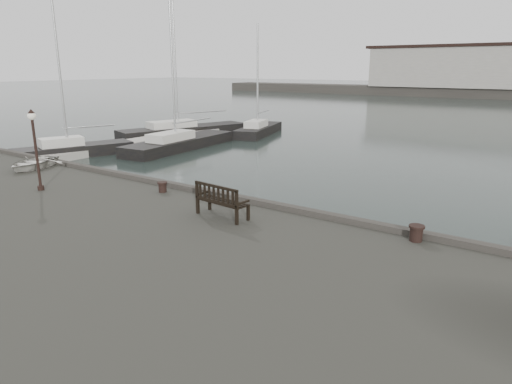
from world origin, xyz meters
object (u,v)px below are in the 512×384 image
bench (222,207)px  lamp_post (35,139)px  bollard_left (163,187)px  dinghy (33,162)px  yacht_d (259,132)px  yacht_c (181,146)px  yacht_b (184,132)px  bollard_right (416,233)px  yacht_a (75,153)px

bench → lamp_post: bearing=-164.2°
lamp_post → bollard_left: bearing=31.6°
dinghy → yacht_d: (-3.94, 23.99, -1.60)m
bollard_left → yacht_c: size_ratio=0.03×
yacht_b → yacht_d: yacht_b is taller
bollard_right → dinghy: 17.20m
bollard_right → yacht_c: size_ratio=0.03×
bench → bollard_left: bench is taller
bollard_left → yacht_a: bearing=156.5°
bench → bollard_left: 3.83m
bollard_right → lamp_post: size_ratio=0.14×
dinghy → yacht_a: bearing=116.9°
bench → bollard_right: bench is taller
bench → bollard_right: 5.74m
lamp_post → yacht_a: (-12.37, 9.59, -3.28)m
bench → yacht_c: yacht_c is taller
bollard_right → yacht_a: (-25.63, 6.73, -1.54)m
bollard_left → dinghy: bearing=-176.2°
bench → dinghy: bench is taller
bollard_left → yacht_a: 17.92m
yacht_b → yacht_a: bearing=-67.2°
bollard_right → dinghy: bearing=-176.9°
lamp_post → yacht_c: 18.52m
bollard_left → bollard_right: (9.25, 0.39, 0.03)m
bollard_right → lamp_post: bearing=-167.8°
bench → yacht_d: 29.06m
yacht_b → yacht_c: size_ratio=1.11×
bench → lamp_post: 8.00m
bollard_left → dinghy: dinghy is taller
lamp_post → yacht_a: size_ratio=0.27×
bollard_left → yacht_d: (-11.87, 23.47, -1.52)m
yacht_b → yacht_c: (4.90, -5.54, -0.00)m
yacht_c → lamp_post: bearing=-67.4°
bollard_right → dinghy: size_ratio=0.16×
lamp_post → yacht_b: yacht_b is taller
bench → lamp_post: lamp_post is taller
bollard_left → dinghy: size_ratio=0.14×
bollard_left → dinghy: 7.95m
bollard_right → yacht_a: bearing=165.3°
bench → dinghy: 11.63m
yacht_a → bollard_right: bearing=4.6°
bollard_right → dinghy: (-17.18, -0.92, 0.06)m
yacht_c → bollard_right: bearing=-36.5°
bench → lamp_post: size_ratio=0.60×
bench → yacht_d: (-15.56, 24.49, -1.66)m
yacht_a → yacht_b: bearing=114.0°
bollard_right → yacht_c: (-21.70, 13.30, -1.54)m
yacht_d → yacht_a: bearing=-122.0°
lamp_post → yacht_a: yacht_a is taller
yacht_b → lamp_post: bearing=-40.2°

